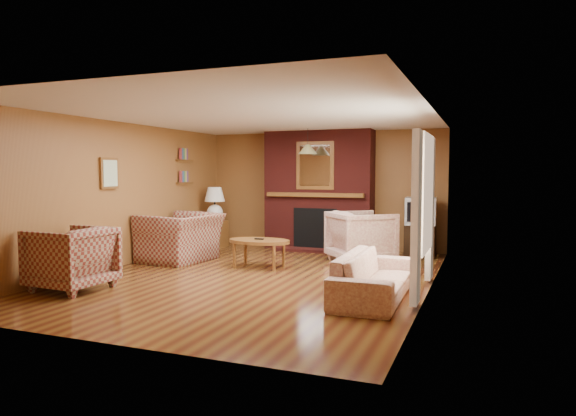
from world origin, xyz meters
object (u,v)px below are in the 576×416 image
at_px(plaid_armchair, 71,258).
at_px(coffee_table, 259,243).
at_px(crt_tv, 421,211).
at_px(fireplace, 319,191).
at_px(floral_armchair, 361,237).
at_px(tv_stand, 420,240).
at_px(table_lamp, 215,202).
at_px(plaid_loveseat, 180,237).
at_px(floral_sofa, 374,276).
at_px(side_table, 215,234).

relative_size(plaid_armchair, coffee_table, 0.89).
bearing_deg(crt_tv, fireplace, 174.70).
relative_size(floral_armchair, tv_stand, 1.66).
bearing_deg(floral_armchair, table_lamp, 37.76).
bearing_deg(crt_tv, tv_stand, 90.00).
bearing_deg(tv_stand, coffee_table, -138.87).
bearing_deg(plaid_armchair, floral_armchair, 140.68).
bearing_deg(coffee_table, plaid_loveseat, 176.43).
relative_size(floral_armchair, table_lamp, 1.42).
bearing_deg(floral_sofa, fireplace, 27.04).
bearing_deg(floral_armchair, coffee_table, 86.51).
bearing_deg(plaid_armchair, side_table, -174.98).
xyz_separation_m(fireplace, floral_sofa, (1.90, -3.64, -0.90)).
distance_m(plaid_armchair, floral_sofa, 3.99).
bearing_deg(tv_stand, fireplace, 173.56).
bearing_deg(plaid_armchair, tv_stand, 141.18).
xyz_separation_m(plaid_loveseat, floral_sofa, (3.75, -1.43, -0.14)).
bearing_deg(table_lamp, plaid_armchair, -87.92).
bearing_deg(floral_armchair, floral_sofa, 156.59).
relative_size(plaid_loveseat, floral_armchair, 1.29).
xyz_separation_m(plaid_armchair, floral_armchair, (3.12, 3.44, 0.03)).
xyz_separation_m(coffee_table, tv_stand, (2.33, 2.13, -0.12)).
relative_size(plaid_armchair, side_table, 1.67).
height_order(fireplace, side_table, fireplace).
distance_m(table_lamp, crt_tv, 4.17).
distance_m(floral_armchair, coffee_table, 1.81).
bearing_deg(plaid_loveseat, crt_tv, 122.62).
bearing_deg(side_table, plaid_armchair, -87.92).
distance_m(table_lamp, tv_stand, 4.22).
height_order(floral_sofa, coffee_table, floral_sofa).
relative_size(floral_sofa, side_table, 3.42).
relative_size(side_table, tv_stand, 0.94).
bearing_deg(table_lamp, fireplace, 14.29).
bearing_deg(coffee_table, side_table, 135.74).
distance_m(floral_armchair, side_table, 3.35).
bearing_deg(side_table, tv_stand, 4.82).
relative_size(floral_sofa, table_lamp, 2.73).
bearing_deg(fireplace, side_table, -165.71).
bearing_deg(crt_tv, floral_armchair, -130.21).
distance_m(fireplace, floral_armchair, 1.85).
bearing_deg(table_lamp, floral_armchair, -12.00).
distance_m(fireplace, tv_stand, 2.24).
bearing_deg(fireplace, plaid_loveseat, -129.89).
height_order(floral_armchair, tv_stand, floral_armchair).
relative_size(plaid_armchair, floral_sofa, 0.49).
distance_m(plaid_armchair, floral_armchair, 4.64).
xyz_separation_m(floral_armchair, side_table, (-3.27, 0.70, -0.17)).
distance_m(floral_armchair, tv_stand, 1.37).
height_order(floral_sofa, side_table, side_table).
relative_size(floral_sofa, crt_tv, 3.28).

